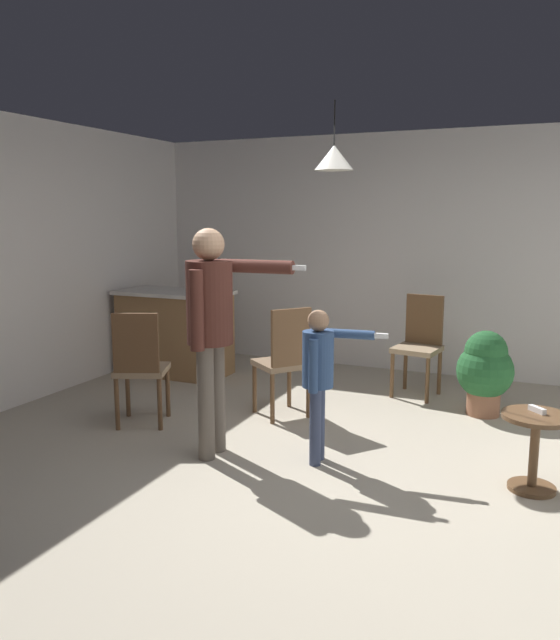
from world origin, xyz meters
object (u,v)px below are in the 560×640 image
potted_plant_corner (485,369)px  dining_chair_near_wall (140,364)px  dining_chair_centre_back (285,358)px  kitchen_counter (175,332)px  side_table_by_couch (535,443)px  person_child (319,369)px  dining_chair_by_counter (420,341)px  spare_remote_on_table (537,410)px  person_adult (212,317)px

potted_plant_corner → dining_chair_near_wall: bearing=-150.6°
dining_chair_near_wall → dining_chair_centre_back: size_ratio=1.00×
kitchen_counter → side_table_by_couch: size_ratio=2.42×
side_table_by_couch → potted_plant_corner: (-0.47, 1.51, 0.10)m
person_child → side_table_by_couch: bearing=88.6°
dining_chair_by_counter → spare_remote_on_table: dining_chair_by_counter is taller
dining_chair_near_wall → dining_chair_centre_back: 1.25m
person_child → dining_chair_centre_back: bearing=-149.5°
person_child → dining_chair_centre_back: size_ratio=1.13×
dining_chair_by_counter → dining_chair_centre_back: size_ratio=1.00×
person_child → dining_chair_near_wall: (-1.67, 0.14, -0.16)m
dining_chair_centre_back → person_child: bearing=-104.5°
dining_chair_by_counter → kitchen_counter: bearing=14.4°
person_adult → potted_plant_corner: (1.76, 1.82, -0.63)m
kitchen_counter → side_table_by_couch: bearing=-23.3°
person_adult → person_child: 0.87m
kitchen_counter → potted_plant_corner: (3.37, -0.14, -0.05)m
person_adult → side_table_by_couch: bearing=95.3°
person_adult → potted_plant_corner: size_ratio=2.20×
side_table_by_couch → dining_chair_near_wall: dining_chair_near_wall is taller
kitchen_counter → person_adult: bearing=-50.6°
kitchen_counter → dining_chair_by_counter: (2.70, 0.28, 0.07)m
person_adult → dining_chair_centre_back: bearing=169.5°
side_table_by_couch → spare_remote_on_table: bearing=90.3°
person_child → potted_plant_corner: person_child is taller
kitchen_counter → dining_chair_by_counter: size_ratio=1.26×
person_adult → dining_chair_near_wall: (-0.89, 0.32, -0.51)m
kitchen_counter → spare_remote_on_table: kitchen_counter is taller
dining_chair_centre_back → dining_chair_near_wall: bearing=163.0°
side_table_by_couch → spare_remote_on_table: (-0.00, 0.05, 0.21)m
kitchen_counter → person_child: 2.98m
person_adult → dining_chair_by_counter: (1.09, 2.24, -0.51)m
person_child → dining_chair_near_wall: size_ratio=1.13×
kitchen_counter → dining_chair_near_wall: dining_chair_near_wall is taller
potted_plant_corner → spare_remote_on_table: potted_plant_corner is taller
dining_chair_by_counter → person_adult: bearing=72.5°
person_adult → dining_chair_centre_back: 1.16m
dining_chair_by_counter → potted_plant_corner: size_ratio=1.29×
person_child → person_adult: bearing=-82.7°
spare_remote_on_table → kitchen_counter: bearing=157.3°
person_child → spare_remote_on_table: size_ratio=8.71×
kitchen_counter → potted_plant_corner: bearing=-2.4°
spare_remote_on_table → dining_chair_centre_back: bearing=162.1°
kitchen_counter → spare_remote_on_table: bearing=-22.7°
kitchen_counter → dining_chair_near_wall: size_ratio=1.26×
kitchen_counter → potted_plant_corner: kitchen_counter is taller
person_child → dining_chair_by_counter: 2.08m
potted_plant_corner → dining_chair_by_counter: bearing=148.0°
person_adult → dining_chair_by_counter: size_ratio=1.70×
dining_chair_by_counter → dining_chair_near_wall: 2.76m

